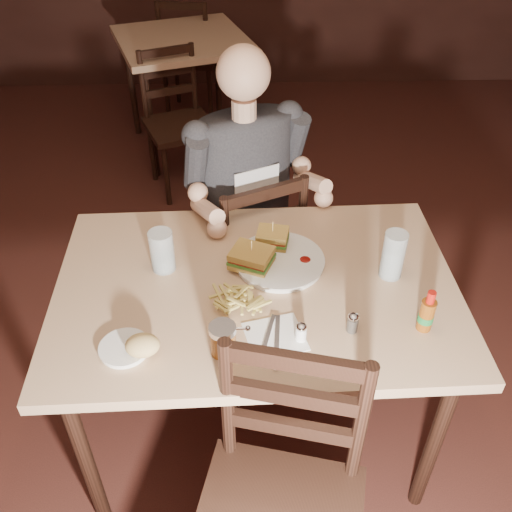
{
  "coord_description": "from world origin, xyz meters",
  "views": [
    {
      "loc": [
        -0.01,
        -1.34,
        2.01
      ],
      "look_at": [
        0.03,
        0.07,
        0.85
      ],
      "focal_mm": 40.0,
      "sensor_mm": 36.0,
      "label": 1
    }
  ],
  "objects_px": {
    "glass_right": "(393,255)",
    "dinner_plate": "(280,262)",
    "bg_chair_near": "(180,126)",
    "bg_chair_far": "(191,56)",
    "hot_sauce": "(428,311)",
    "side_plate": "(125,349)",
    "glass_left": "(162,251)",
    "chair_far": "(245,252)",
    "diner": "(249,165)",
    "syrup_dispenser": "(223,339)",
    "main_table": "(256,302)",
    "bg_table": "(183,51)"
  },
  "relations": [
    {
      "from": "glass_right",
      "to": "dinner_plate",
      "type": "bearing_deg",
      "value": 169.65
    },
    {
      "from": "bg_chair_near",
      "to": "glass_right",
      "type": "distance_m",
      "value": 2.02
    },
    {
      "from": "bg_chair_far",
      "to": "hot_sauce",
      "type": "bearing_deg",
      "value": 114.64
    },
    {
      "from": "bg_chair_near",
      "to": "side_plate",
      "type": "xyz_separation_m",
      "value": [
        0.02,
        -2.08,
        0.35
      ]
    },
    {
      "from": "glass_left",
      "to": "chair_far",
      "type": "bearing_deg",
      "value": 60.31
    },
    {
      "from": "diner",
      "to": "syrup_dispenser",
      "type": "bearing_deg",
      "value": -120.67
    },
    {
      "from": "glass_left",
      "to": "syrup_dispenser",
      "type": "xyz_separation_m",
      "value": [
        0.2,
        -0.37,
        -0.02
      ]
    },
    {
      "from": "hot_sauce",
      "to": "side_plate",
      "type": "relative_size",
      "value": 1.02
    },
    {
      "from": "bg_chair_near",
      "to": "main_table",
      "type": "bearing_deg",
      "value": -99.3
    },
    {
      "from": "glass_right",
      "to": "syrup_dispenser",
      "type": "height_order",
      "value": "glass_right"
    },
    {
      "from": "side_plate",
      "to": "glass_left",
      "type": "bearing_deg",
      "value": 77.55
    },
    {
      "from": "diner",
      "to": "glass_left",
      "type": "bearing_deg",
      "value": -148.09
    },
    {
      "from": "bg_chair_near",
      "to": "glass_left",
      "type": "xyz_separation_m",
      "value": [
        0.1,
        -1.72,
        0.42
      ]
    },
    {
      "from": "glass_left",
      "to": "side_plate",
      "type": "xyz_separation_m",
      "value": [
        -0.08,
        -0.36,
        -0.07
      ]
    },
    {
      "from": "diner",
      "to": "hot_sauce",
      "type": "height_order",
      "value": "diner"
    },
    {
      "from": "syrup_dispenser",
      "to": "main_table",
      "type": "bearing_deg",
      "value": 68.26
    },
    {
      "from": "glass_left",
      "to": "side_plate",
      "type": "distance_m",
      "value": 0.37
    },
    {
      "from": "bg_chair_far",
      "to": "dinner_plate",
      "type": "bearing_deg",
      "value": 108.47
    },
    {
      "from": "bg_table",
      "to": "side_plate",
      "type": "xyz_separation_m",
      "value": [
        0.02,
        -2.63,
        0.09
      ]
    },
    {
      "from": "hot_sauce",
      "to": "main_table",
      "type": "bearing_deg",
      "value": 157.43
    },
    {
      "from": "bg_chair_near",
      "to": "diner",
      "type": "distance_m",
      "value": 1.43
    },
    {
      "from": "bg_chair_far",
      "to": "diner",
      "type": "height_order",
      "value": "diner"
    },
    {
      "from": "main_table",
      "to": "dinner_plate",
      "type": "xyz_separation_m",
      "value": [
        0.08,
        0.1,
        0.08
      ]
    },
    {
      "from": "diner",
      "to": "glass_right",
      "type": "bearing_deg",
      "value": -71.91
    },
    {
      "from": "glass_left",
      "to": "syrup_dispenser",
      "type": "height_order",
      "value": "glass_left"
    },
    {
      "from": "bg_chair_near",
      "to": "diner",
      "type": "height_order",
      "value": "diner"
    },
    {
      "from": "main_table",
      "to": "hot_sauce",
      "type": "xyz_separation_m",
      "value": [
        0.49,
        -0.2,
        0.15
      ]
    },
    {
      "from": "main_table",
      "to": "bg_table",
      "type": "relative_size",
      "value": 1.3
    },
    {
      "from": "main_table",
      "to": "bg_table",
      "type": "distance_m",
      "value": 2.4
    },
    {
      "from": "bg_table",
      "to": "glass_left",
      "type": "height_order",
      "value": "glass_left"
    },
    {
      "from": "bg_table",
      "to": "dinner_plate",
      "type": "bearing_deg",
      "value": -77.9
    },
    {
      "from": "chair_far",
      "to": "glass_right",
      "type": "height_order",
      "value": "glass_right"
    },
    {
      "from": "bg_table",
      "to": "hot_sauce",
      "type": "height_order",
      "value": "hot_sauce"
    },
    {
      "from": "glass_left",
      "to": "bg_table",
      "type": "bearing_deg",
      "value": 92.53
    },
    {
      "from": "bg_chair_far",
      "to": "syrup_dispenser",
      "type": "xyz_separation_m",
      "value": [
        0.3,
        -3.19,
        0.38
      ]
    },
    {
      "from": "bg_chair_far",
      "to": "glass_left",
      "type": "xyz_separation_m",
      "value": [
        0.1,
        -2.82,
        0.4
      ]
    },
    {
      "from": "bg_table",
      "to": "bg_chair_far",
      "type": "height_order",
      "value": "bg_chair_far"
    },
    {
      "from": "bg_chair_near",
      "to": "chair_far",
      "type": "bearing_deg",
      "value": -95.18
    },
    {
      "from": "bg_table",
      "to": "glass_left",
      "type": "xyz_separation_m",
      "value": [
        0.1,
        -2.27,
        0.16
      ]
    },
    {
      "from": "bg_table",
      "to": "glass_right",
      "type": "relative_size",
      "value": 6.06
    },
    {
      "from": "bg_chair_near",
      "to": "dinner_plate",
      "type": "bearing_deg",
      "value": -96.04
    },
    {
      "from": "glass_left",
      "to": "glass_right",
      "type": "relative_size",
      "value": 0.87
    },
    {
      "from": "syrup_dispenser",
      "to": "hot_sauce",
      "type": "bearing_deg",
      "value": 5.62
    },
    {
      "from": "glass_left",
      "to": "syrup_dispenser",
      "type": "bearing_deg",
      "value": -61.33
    },
    {
      "from": "dinner_plate",
      "to": "syrup_dispenser",
      "type": "xyz_separation_m",
      "value": [
        -0.18,
        -0.38,
        0.04
      ]
    },
    {
      "from": "glass_left",
      "to": "bg_chair_near",
      "type": "bearing_deg",
      "value": 93.33
    },
    {
      "from": "diner",
      "to": "bg_chair_near",
      "type": "bearing_deg",
      "value": 82.57
    },
    {
      "from": "main_table",
      "to": "chair_far",
      "type": "height_order",
      "value": "chair_far"
    },
    {
      "from": "bg_chair_far",
      "to": "side_plate",
      "type": "relative_size",
      "value": 6.31
    },
    {
      "from": "bg_table",
      "to": "bg_chair_near",
      "type": "distance_m",
      "value": 0.61
    }
  ]
}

